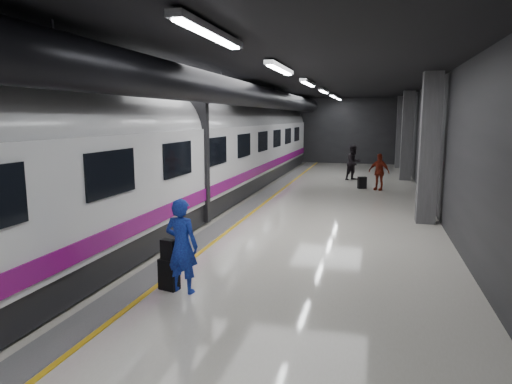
% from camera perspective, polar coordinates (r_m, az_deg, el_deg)
% --- Properties ---
extents(ground, '(40.00, 40.00, 0.00)m').
position_cam_1_polar(ground, '(13.24, 1.18, -4.59)').
color(ground, beige).
rests_on(ground, ground).
extents(platform_hall, '(10.02, 40.02, 4.51)m').
position_cam_1_polar(platform_hall, '(13.86, 0.99, 10.78)').
color(platform_hall, black).
rests_on(platform_hall, ground).
extents(train, '(3.05, 38.00, 4.05)m').
position_cam_1_polar(train, '(14.01, -11.86, 4.56)').
color(train, black).
rests_on(train, ground).
extents(traveler_main, '(0.68, 0.49, 1.75)m').
position_cam_1_polar(traveler_main, '(8.44, -9.28, -6.65)').
color(traveler_main, blue).
rests_on(traveler_main, ground).
extents(suitcase_main, '(0.40, 0.31, 0.58)m').
position_cam_1_polar(suitcase_main, '(8.78, -10.82, -10.06)').
color(suitcase_main, black).
rests_on(suitcase_main, ground).
extents(shoulder_bag, '(0.31, 0.21, 0.38)m').
position_cam_1_polar(shoulder_bag, '(8.61, -10.87, -7.09)').
color(shoulder_bag, black).
rests_on(shoulder_bag, suitcase_main).
extents(traveler_far_a, '(1.10, 1.10, 1.80)m').
position_cam_1_polar(traveler_far_a, '(23.89, 12.11, 3.62)').
color(traveler_far_a, black).
rests_on(traveler_far_a, ground).
extents(traveler_far_b, '(1.03, 0.75, 1.62)m').
position_cam_1_polar(traveler_far_b, '(20.84, 15.12, 2.45)').
color(traveler_far_b, maroon).
rests_on(traveler_far_b, ground).
extents(suitcase_far, '(0.43, 0.36, 0.54)m').
position_cam_1_polar(suitcase_far, '(21.16, 13.12, 1.15)').
color(suitcase_far, black).
rests_on(suitcase_far, ground).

